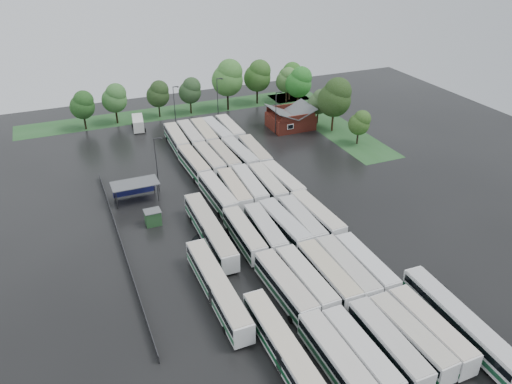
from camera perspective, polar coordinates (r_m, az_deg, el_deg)
name	(u,v)px	position (r m, az deg, el deg)	size (l,w,h in m)	color
ground	(274,242)	(78.53, 2.07, -5.77)	(160.00, 160.00, 0.00)	black
brick_building	(290,120)	(121.39, 3.96, 8.17)	(10.07, 8.60, 5.39)	maroon
wash_shed	(135,185)	(91.15, -13.70, 0.80)	(8.20, 4.20, 3.58)	#2D2D30
utility_hut	(153,217)	(83.94, -11.70, -2.86)	(2.70, 2.20, 2.62)	#214924
grass_strip_north	(178,111)	(134.34, -8.91, 9.12)	(80.00, 10.00, 0.01)	#234F23
grass_strip_east	(326,122)	(126.64, 8.02, 7.95)	(10.00, 50.00, 0.01)	#234F23
west_fence	(121,244)	(79.84, -15.13, -5.74)	(0.10, 50.00, 1.20)	#2D2D30
bus_r0c0	(336,359)	(58.53, 9.17, -18.36)	(2.90, 13.07, 3.63)	silver
bus_r0c1	(360,353)	(59.71, 11.83, -17.55)	(2.87, 12.73, 3.53)	silver
bus_r0c2	(388,344)	(61.25, 14.83, -16.48)	(2.85, 12.99, 3.61)	silver
bus_r0c3	(410,337)	(62.86, 17.19, -15.52)	(3.16, 12.84, 3.55)	silver
bus_r0c4	(430,329)	(64.42, 19.28, -14.60)	(2.94, 13.02, 3.61)	silver
bus_r1c0	(285,287)	(66.83, 3.34, -10.77)	(3.27, 13.39, 3.70)	silver
bus_r1c1	(306,281)	(68.05, 5.73, -10.08)	(3.01, 13.08, 3.63)	silver
bus_r1c2	(328,275)	(69.32, 8.20, -9.40)	(2.83, 13.19, 3.67)	silver
bus_r1c3	(346,270)	(70.59, 10.29, -8.79)	(3.10, 13.35, 3.70)	silver
bus_r1c4	(366,266)	(72.13, 12.41, -8.21)	(2.79, 12.70, 3.53)	silver
bus_r2c0	(244,235)	(76.83, -1.34, -4.89)	(2.86, 12.71, 3.53)	silver
bus_r2c1	(265,231)	(77.72, 1.05, -4.44)	(3.29, 12.85, 3.55)	silver
bus_r2c2	(284,226)	(78.90, 3.24, -3.87)	(3.37, 13.27, 3.66)	silver
bus_r2c3	(302,222)	(80.13, 5.24, -3.43)	(2.98, 12.89, 3.57)	silver
bus_r2c4	(317,216)	(81.71, 6.99, -2.79)	(3.32, 13.33, 3.68)	silver
bus_r3c0	(218,194)	(87.73, -4.40, -0.28)	(3.09, 13.19, 3.66)	silver
bus_r3c1	(234,191)	(88.86, -2.51, 0.16)	(3.33, 13.01, 3.59)	silver
bus_r3c2	(250,187)	(89.98, -0.74, 0.60)	(3.44, 13.22, 3.64)	silver
bus_r3c3	(267,185)	(90.71, 1.32, 0.83)	(3.16, 13.11, 3.63)	silver
bus_r3c4	(282,182)	(91.97, 3.04, 1.19)	(3.21, 12.91, 3.57)	silver
bus_r4c0	(194,164)	(99.36, -7.13, 3.23)	(3.18, 13.13, 3.63)	silver
bus_r4c1	(209,160)	(100.55, -5.37, 3.64)	(3.02, 12.93, 3.58)	silver
bus_r4c2	(224,158)	(101.37, -3.67, 3.92)	(2.87, 12.88, 3.58)	silver
bus_r4c3	(240,155)	(102.28, -1.88, 4.23)	(3.37, 13.25, 3.66)	silver
bus_r4c4	(255,153)	(103.06, -0.15, 4.46)	(3.35, 13.35, 3.69)	silver
bus_r5c0	(177,139)	(111.38, -9.07, 5.99)	(3.14, 13.12, 3.63)	silver
bus_r5c1	(191,136)	(112.34, -7.49, 6.33)	(2.99, 13.27, 3.68)	silver
bus_r5c2	(204,134)	(113.08, -5.93, 6.58)	(3.14, 13.31, 3.69)	silver
bus_r5c3	(217,132)	(113.86, -4.48, 6.80)	(3.39, 13.30, 3.67)	silver
bus_r5c4	(230,130)	(115.16, -2.99, 7.10)	(2.93, 13.06, 3.62)	silver
artic_bus_west_a	(286,353)	(58.65, 3.45, -17.86)	(2.81, 19.08, 3.54)	silver
artic_bus_west_b	(210,230)	(78.06, -5.29, -4.36)	(2.95, 19.53, 3.62)	silver
artic_bus_west_c	(217,288)	(66.83, -4.44, -10.88)	(2.89, 19.32, 3.58)	silver
artic_bus_east	(460,323)	(66.56, 22.28, -13.66)	(3.22, 19.06, 3.53)	silver
minibus	(138,123)	(123.54, -13.33, 7.70)	(3.37, 6.95, 2.91)	silver
tree_north_0	(83,105)	(125.47, -19.20, 9.41)	(5.77, 5.77, 9.56)	black
tree_north_1	(115,98)	(127.09, -15.82, 10.31)	(6.07, 6.07, 10.06)	black
tree_north_2	(158,94)	(129.13, -11.09, 10.97)	(5.71, 5.71, 9.46)	black
tree_north_3	(190,90)	(130.46, -7.50, 11.45)	(5.72, 5.72, 9.48)	black
tree_north_4	(228,78)	(131.49, -3.20, 12.93)	(8.09, 8.09, 13.40)	black
tree_north_5	(258,76)	(136.49, 0.24, 13.17)	(7.22, 7.22, 11.96)	black
tree_north_6	(291,76)	(140.03, 3.97, 13.12)	(6.36, 6.36, 10.54)	black
tree_east_0	(360,123)	(113.17, 11.80, 7.78)	(4.78, 4.74, 7.86)	black
tree_east_1	(335,97)	(118.55, 9.06, 10.67)	(7.79, 7.79, 12.91)	#392415
tree_east_2	(319,102)	(123.57, 7.24, 10.21)	(5.23, 5.23, 8.66)	#331F14
tree_east_3	(299,82)	(132.81, 4.98, 12.43)	(6.84, 6.84, 11.33)	black
tree_east_4	(287,80)	(138.25, 3.61, 12.69)	(5.85, 5.85, 9.69)	black
lamp_post_ne	(276,110)	(115.87, 2.35, 9.33)	(1.57, 0.31, 10.20)	#2D2D30
lamp_post_nw	(157,161)	(91.84, -11.26, 3.50)	(1.62, 0.32, 10.55)	#2D2D30
lamp_post_back_w	(175,104)	(122.10, -9.26, 9.94)	(1.53, 0.30, 9.95)	#2D2D30
lamp_post_back_e	(218,97)	(123.91, -4.36, 10.79)	(1.68, 0.33, 10.92)	#2D2D30
puddle_0	(350,331)	(64.67, 10.66, -15.39)	(4.56, 4.56, 0.01)	black
puddle_1	(405,327)	(66.80, 16.70, -14.57)	(4.36, 4.36, 0.01)	black
puddle_2	(216,243)	(78.60, -4.54, -5.82)	(8.23, 8.23, 0.01)	black
puddle_3	(306,243)	(78.77, 5.72, -5.80)	(3.90, 3.90, 0.01)	black
puddle_4	(439,289)	(73.93, 20.18, -10.38)	(2.51, 2.51, 0.01)	black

